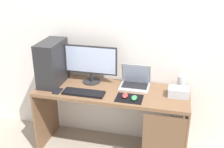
% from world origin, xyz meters
% --- Properties ---
extents(wall_back, '(4.00, 0.05, 2.60)m').
position_xyz_m(wall_back, '(0.00, 0.32, 1.30)').
color(wall_back, silver).
rests_on(wall_back, ground_plane).
extents(desk, '(1.58, 0.56, 0.75)m').
position_xyz_m(desk, '(0.02, -0.01, 0.60)').
color(desk, brown).
rests_on(desk, ground_plane).
extents(pc_tower, '(0.21, 0.42, 0.47)m').
position_xyz_m(pc_tower, '(-0.66, 0.02, 0.98)').
color(pc_tower, '#232326').
rests_on(pc_tower, desk).
extents(monitor, '(0.58, 0.20, 0.42)m').
position_xyz_m(monitor, '(-0.27, 0.13, 0.98)').
color(monitor, '#232326').
rests_on(monitor, desk).
extents(laptop, '(0.31, 0.25, 0.24)m').
position_xyz_m(laptop, '(0.21, 0.15, 0.80)').
color(laptop, '#9EA3A8').
rests_on(laptop, desk).
extents(speaker, '(0.08, 0.08, 0.15)m').
position_xyz_m(speaker, '(0.69, 0.18, 0.83)').
color(speaker, '#B7BCC6').
rests_on(speaker, desk).
extents(projector, '(0.20, 0.14, 0.09)m').
position_xyz_m(projector, '(0.67, 0.02, 0.79)').
color(projector, '#B7BCC6').
rests_on(projector, desk).
extents(keyboard, '(0.42, 0.14, 0.02)m').
position_xyz_m(keyboard, '(-0.26, -0.15, 0.76)').
color(keyboard, black).
rests_on(keyboard, desk).
extents(mousepad, '(0.26, 0.20, 0.00)m').
position_xyz_m(mousepad, '(0.21, -0.14, 0.75)').
color(mousepad, black).
rests_on(mousepad, desk).
extents(mouse_left, '(0.06, 0.10, 0.03)m').
position_xyz_m(mouse_left, '(0.16, -0.13, 0.77)').
color(mouse_left, '#B23333').
rests_on(mouse_left, mousepad).
extents(mouse_right, '(0.06, 0.10, 0.03)m').
position_xyz_m(mouse_right, '(0.26, -0.16, 0.77)').
color(mouse_right, '#338C4C').
rests_on(mouse_right, mousepad).
extents(cell_phone, '(0.07, 0.13, 0.01)m').
position_xyz_m(cell_phone, '(-0.53, -0.17, 0.75)').
color(cell_phone, black).
rests_on(cell_phone, desk).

